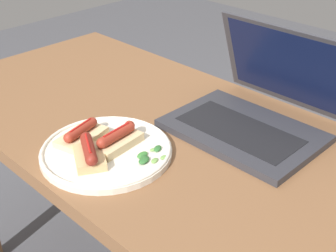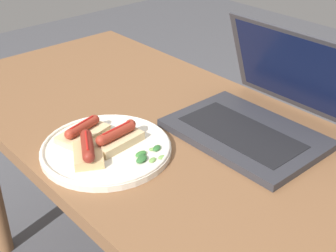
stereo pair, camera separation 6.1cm
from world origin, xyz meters
TOP-DOWN VIEW (x-y plane):
  - desk at (0.00, 0.00)m, footprint 1.39×0.66m
  - laptop at (0.16, 0.16)m, footprint 0.36×0.32m
  - plate at (-0.00, -0.17)m, footprint 0.29×0.29m
  - sausage_toast_left at (0.01, -0.15)m, footprint 0.07×0.12m
  - sausage_toast_middle at (-0.07, -0.19)m, footprint 0.09×0.13m
  - sausage_toast_right at (0.01, -0.23)m, footprint 0.11×0.10m
  - salad_pile at (0.09, -0.13)m, footprint 0.05×0.09m

SIDE VIEW (x-z plane):
  - desk at x=0.00m, z-range 0.26..0.97m
  - plate at x=0.00m, z-range 0.70..0.72m
  - salad_pile at x=0.09m, z-range 0.71..0.72m
  - sausage_toast_middle at x=-0.07m, z-range 0.71..0.75m
  - sausage_toast_left at x=0.01m, z-range 0.71..0.76m
  - sausage_toast_right at x=0.01m, z-range 0.71..0.76m
  - laptop at x=0.16m, z-range 0.63..0.86m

